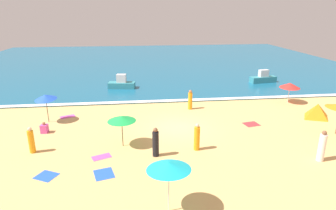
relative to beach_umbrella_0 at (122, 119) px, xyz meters
name	(u,v)px	position (x,y,z in m)	size (l,w,h in m)	color
ground_plane	(178,128)	(3.89, 2.53, -1.84)	(60.00, 60.00, 0.00)	#E5B26B
ocean_water	(152,62)	(3.89, 30.53, -1.79)	(60.00, 44.00, 0.10)	#196084
wave_breaker_foam	(168,101)	(3.89, 8.83, -1.73)	(57.00, 0.70, 0.01)	white
beach_umbrella_0	(122,119)	(0.00, 0.00, 0.00)	(2.43, 2.43, 2.01)	#4C3823
beach_umbrella_1	(46,97)	(-5.79, 4.82, 0.15)	(2.19, 2.20, 2.25)	#4C3823
beach_umbrella_3	(169,166)	(2.13, -6.53, 0.34)	(2.38, 2.39, 2.38)	silver
beach_umbrella_5	(290,85)	(14.86, 7.20, -0.17)	(1.90, 1.91, 1.92)	silver
beach_tent	(317,111)	(15.18, 3.29, -1.26)	(2.26, 2.06, 1.16)	orange
beachgoer_0	(322,147)	(11.23, -3.20, -0.98)	(0.41, 0.41, 1.84)	white
beachgoer_2	(31,141)	(-5.38, -0.26, -1.07)	(0.49, 0.49, 1.64)	orange
beachgoer_5	(44,128)	(-5.51, 2.71, -1.51)	(0.48, 0.48, 0.80)	#D84CA5
beachgoer_6	(156,143)	(1.96, -1.55, -1.00)	(0.50, 0.50, 1.78)	black
beachgoer_7	(190,100)	(5.56, 6.52, -1.03)	(0.43, 0.43, 1.71)	orange
beachgoer_8	(197,138)	(4.52, -1.05, -1.04)	(0.45, 0.45, 1.72)	orange
beach_towel_0	(251,124)	(9.48, 2.52, -1.83)	(1.26, 1.12, 0.01)	red
beach_towel_1	(46,176)	(-3.85, -3.09, -1.83)	(1.33, 1.28, 0.01)	blue
beach_towel_2	(68,117)	(-4.59, 5.79, -1.83)	(1.30, 1.05, 0.01)	#D84CA5
beach_towel_3	(102,157)	(-1.21, -1.34, -1.83)	(1.25, 1.00, 0.01)	#D84CA5
beach_towel_4	(104,174)	(-0.90, -3.24, -1.83)	(1.24, 1.35, 0.01)	blue
small_boat_0	(263,78)	(15.76, 14.66, -1.25)	(3.19, 1.46, 1.48)	teal
small_boat_1	(122,84)	(-0.54, 13.97, -1.25)	(2.96, 1.50, 1.51)	teal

